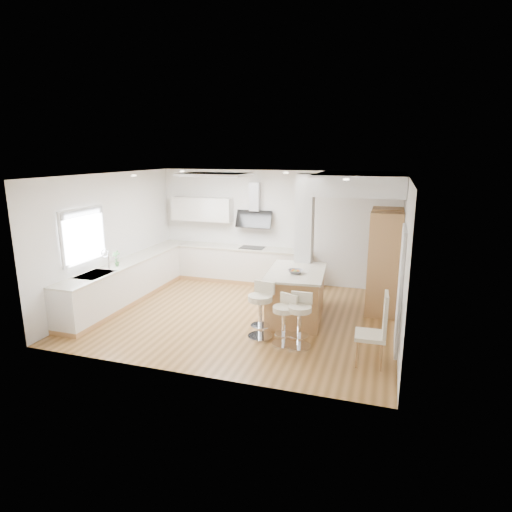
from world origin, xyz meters
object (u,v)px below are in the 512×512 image
at_px(peninsula, 296,295).
at_px(bar_stool_c, 300,317).
at_px(bar_stool_b, 284,317).
at_px(bar_stool_a, 261,307).
at_px(dining_chair, 378,327).

bearing_deg(peninsula, bar_stool_c, -79.73).
bearing_deg(bar_stool_b, bar_stool_c, 22.26).
height_order(bar_stool_a, dining_chair, dining_chair).
distance_m(bar_stool_a, bar_stool_b, 0.51).
bearing_deg(dining_chair, bar_stool_b, 167.00).
height_order(bar_stool_b, bar_stool_c, bar_stool_c).
relative_size(bar_stool_a, bar_stool_c, 1.08).
xyz_separation_m(bar_stool_a, dining_chair, (2.00, -0.46, 0.06)).
bearing_deg(bar_stool_b, peninsula, 115.79).
height_order(peninsula, bar_stool_c, peninsula).
distance_m(peninsula, bar_stool_a, 1.12).
relative_size(bar_stool_c, dining_chair, 0.79).
xyz_separation_m(peninsula, bar_stool_b, (0.07, -1.21, -0.00)).
bearing_deg(bar_stool_a, dining_chair, -2.31).
relative_size(bar_stool_b, bar_stool_c, 0.94).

